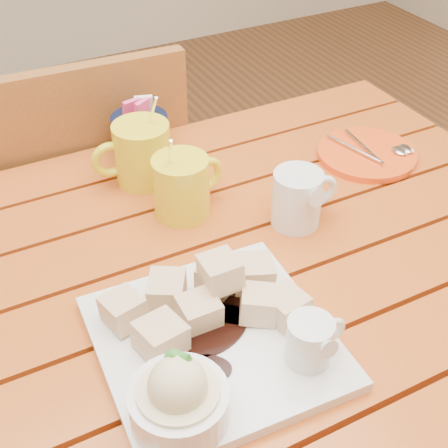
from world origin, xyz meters
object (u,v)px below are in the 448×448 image
dessert_plate (210,344)px  coffee_mug_right (183,185)px  table (195,331)px  chair_far (82,218)px  orange_saucer (367,154)px  coffee_mug_left (141,153)px

dessert_plate → coffee_mug_right: 0.30m
table → chair_far: 0.55m
table → orange_saucer: (0.41, 0.14, 0.11)m
dessert_plate → orange_saucer: dessert_plate is taller
dessert_plate → coffee_mug_left: (0.07, 0.40, 0.02)m
dessert_plate → coffee_mug_left: bearing=79.8°
orange_saucer → dessert_plate: bearing=-147.9°
dessert_plate → coffee_mug_left: coffee_mug_left is taller
coffee_mug_right → orange_saucer: (0.36, -0.00, -0.04)m
coffee_mug_right → coffee_mug_left: bearing=89.2°
table → dessert_plate: size_ratio=4.18×
coffee_mug_left → coffee_mug_right: (0.02, -0.11, -0.00)m
coffee_mug_left → orange_saucer: coffee_mug_left is taller
coffee_mug_left → chair_far: bearing=107.7°
dessert_plate → chair_far: chair_far is taller
dessert_plate → coffee_mug_right: bearing=71.5°
table → orange_saucer: 0.45m
coffee_mug_right → dessert_plate: bearing=-121.8°
dessert_plate → coffee_mug_right: (0.10, 0.29, 0.02)m
dessert_plate → orange_saucer: 0.54m
orange_saucer → chair_far: (-0.44, 0.39, -0.25)m
coffee_mug_right → chair_far: (-0.08, 0.38, -0.30)m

